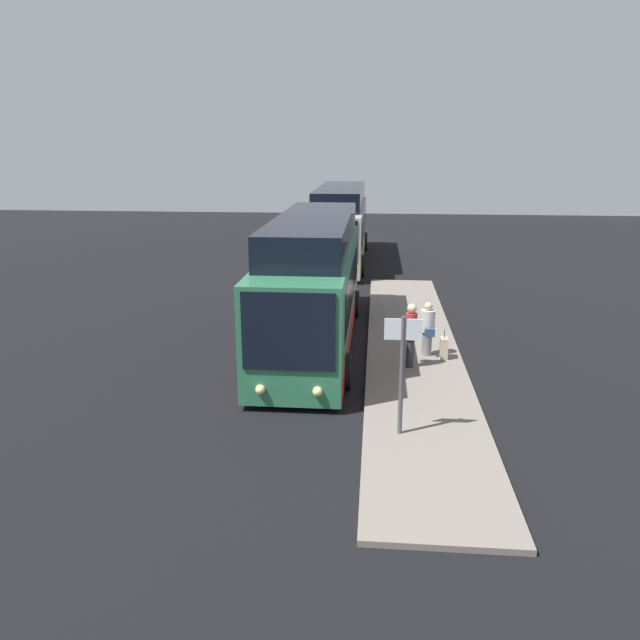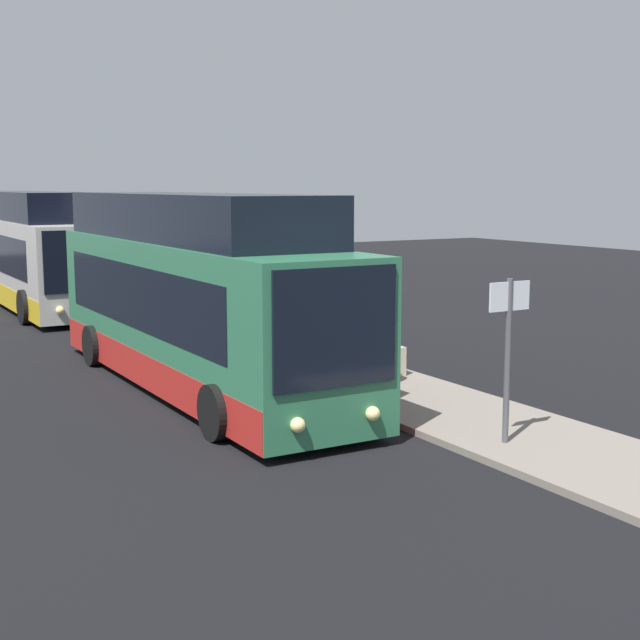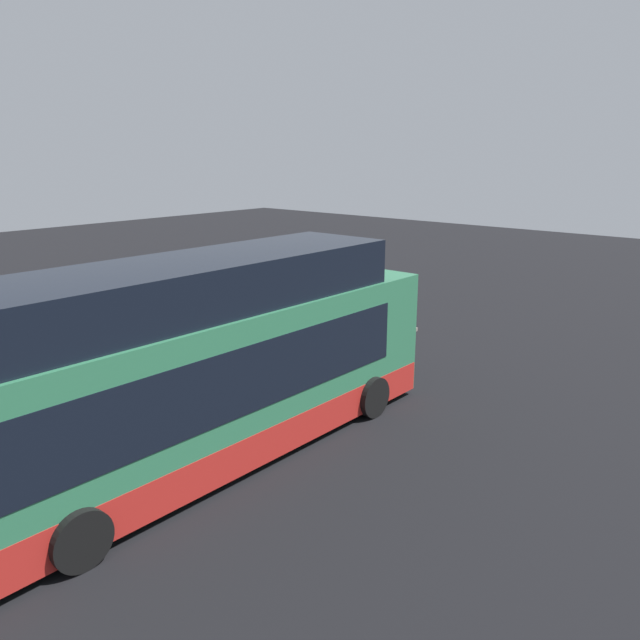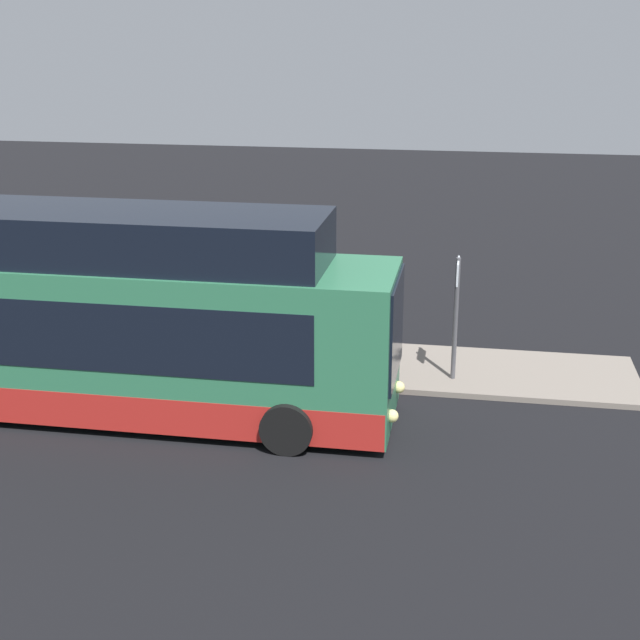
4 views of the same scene
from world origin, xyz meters
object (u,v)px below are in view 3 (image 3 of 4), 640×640
Objects in this scene: suitcase at (154,373)px; sign_post at (325,295)px; passenger_waiting at (203,347)px; bus_lead at (202,374)px; passenger_boarding at (155,359)px.

sign_post is (5.10, -1.45, 1.38)m from suitcase.
sign_post is at bearing -86.05° from passenger_waiting.
bus_lead is 4.55m from suitcase.
passenger_waiting reaches higher than passenger_boarding.
passenger_boarding is at bearing 169.69° from sign_post.
bus_lead is 12.89× the size of suitcase.
passenger_boarding reaches higher than suitcase.
passenger_boarding is 1.86× the size of suitcase.
sign_post is (6.69, 2.58, 0.00)m from bus_lead.
passenger_waiting is 1.49m from suitcase.
suitcase is 0.33× the size of sign_post.
bus_lead reaches higher than sign_post.
passenger_waiting is at bearing 54.44° from passenger_boarding.
passenger_boarding is (1.34, 3.55, -0.83)m from bus_lead.
bus_lead is 6.10× the size of passenger_waiting.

